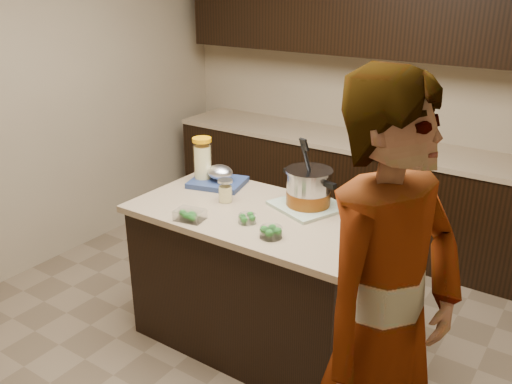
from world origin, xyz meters
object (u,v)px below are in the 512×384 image
(island, at_px, (256,278))
(stock_pot, at_px, (309,190))
(person, at_px, (384,330))
(lemonade_pitcher, at_px, (203,162))

(island, xyz_separation_m, stock_pot, (0.22, 0.22, 0.56))
(island, height_order, person, person)
(lemonade_pitcher, bearing_deg, stock_pot, 1.93)
(stock_pot, xyz_separation_m, person, (0.86, -0.97, -0.05))
(lemonade_pitcher, distance_m, person, 1.88)
(stock_pot, height_order, person, person)
(island, xyz_separation_m, person, (1.08, -0.75, 0.51))
(island, relative_size, lemonade_pitcher, 4.85)
(stock_pot, height_order, lemonade_pitcher, stock_pot)
(island, relative_size, stock_pot, 3.74)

